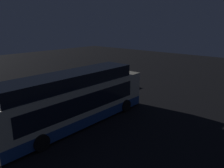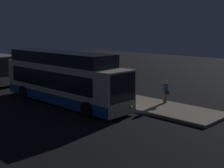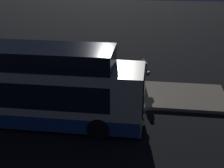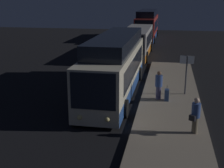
{
  "view_description": "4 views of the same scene",
  "coord_description": "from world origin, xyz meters",
  "px_view_note": "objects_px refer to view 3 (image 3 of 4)",
  "views": [
    {
      "loc": [
        -9.4,
        -11.46,
        6.82
      ],
      "look_at": [
        4.0,
        0.42,
        1.88
      ],
      "focal_mm": 35.0,
      "sensor_mm": 36.0,
      "label": 1
    },
    {
      "loc": [
        17.76,
        -13.58,
        5.43
      ],
      "look_at": [
        4.0,
        0.42,
        1.88
      ],
      "focal_mm": 50.0,
      "sensor_mm": 36.0,
      "label": 2
    },
    {
      "loc": [
        5.79,
        -12.87,
        7.67
      ],
      "look_at": [
        4.0,
        0.42,
        1.88
      ],
      "focal_mm": 50.0,
      "sensor_mm": 36.0,
      "label": 3
    },
    {
      "loc": [
        18.63,
        3.13,
        6.1
      ],
      "look_at": [
        4.0,
        0.42,
        1.88
      ],
      "focal_mm": 50.0,
      "sensor_mm": 36.0,
      "label": 4
    }
  ],
  "objects_px": {
    "bus_lead": "(17,88)",
    "suitcase": "(66,85)",
    "passenger_boarding": "(60,78)",
    "sign_post": "(47,57)",
    "passenger_waiting": "(144,71)"
  },
  "relations": [
    {
      "from": "bus_lead",
      "to": "suitcase",
      "type": "relative_size",
      "value": 12.95
    },
    {
      "from": "passenger_boarding",
      "to": "suitcase",
      "type": "xyz_separation_m",
      "value": [
        0.19,
        0.49,
        -0.57
      ]
    },
    {
      "from": "passenger_boarding",
      "to": "passenger_waiting",
      "type": "distance_m",
      "value": 4.9
    },
    {
      "from": "bus_lead",
      "to": "passenger_waiting",
      "type": "xyz_separation_m",
      "value": [
        5.8,
        4.59,
        -0.61
      ]
    },
    {
      "from": "passenger_waiting",
      "to": "suitcase",
      "type": "relative_size",
      "value": 1.82
    },
    {
      "from": "bus_lead",
      "to": "sign_post",
      "type": "bearing_deg",
      "value": 90.44
    },
    {
      "from": "suitcase",
      "to": "passenger_waiting",
      "type": "bearing_deg",
      "value": 16.5
    },
    {
      "from": "passenger_waiting",
      "to": "bus_lead",
      "type": "bearing_deg",
      "value": -20.04
    },
    {
      "from": "passenger_boarding",
      "to": "suitcase",
      "type": "height_order",
      "value": "passenger_boarding"
    },
    {
      "from": "sign_post",
      "to": "passenger_waiting",
      "type": "bearing_deg",
      "value": 1.82
    },
    {
      "from": "suitcase",
      "to": "sign_post",
      "type": "bearing_deg",
      "value": 142.7
    },
    {
      "from": "bus_lead",
      "to": "passenger_boarding",
      "type": "bearing_deg",
      "value": 66.28
    },
    {
      "from": "bus_lead",
      "to": "passenger_boarding",
      "type": "xyz_separation_m",
      "value": [
        1.23,
        2.81,
        -0.59
      ]
    },
    {
      "from": "bus_lead",
      "to": "suitcase",
      "type": "bearing_deg",
      "value": 66.67
    },
    {
      "from": "bus_lead",
      "to": "passenger_waiting",
      "type": "bearing_deg",
      "value": 38.41
    }
  ]
}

